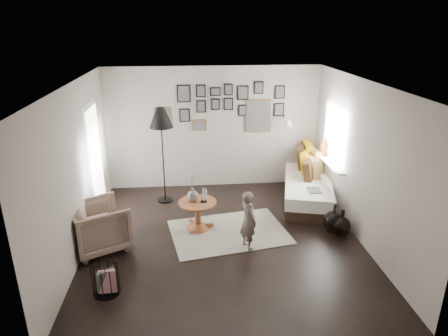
{
  "coord_description": "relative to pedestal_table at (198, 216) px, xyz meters",
  "views": [
    {
      "loc": [
        -0.55,
        -5.83,
        3.47
      ],
      "look_at": [
        0.05,
        0.5,
        1.1
      ],
      "focal_mm": 32.0,
      "sensor_mm": 36.0,
      "label": 1
    }
  ],
  "objects": [
    {
      "name": "ground",
      "position": [
        0.42,
        -0.43,
        -0.24
      ],
      "size": [
        4.8,
        4.8,
        0.0
      ],
      "primitive_type": "plane",
      "color": "black",
      "rests_on": "ground"
    },
    {
      "name": "armchair",
      "position": [
        -1.58,
        -0.49,
        0.15
      ],
      "size": [
        1.15,
        1.14,
        0.78
      ],
      "primitive_type": "imported",
      "rotation": [
        0.0,
        0.0,
        2.06
      ],
      "color": "#745D4E",
      "rests_on": "ground"
    },
    {
      "name": "wall_right",
      "position": [
        2.67,
        -0.43,
        1.06
      ],
      "size": [
        0.0,
        4.8,
        4.8
      ],
      "primitive_type": "plane",
      "rotation": [
        1.57,
        0.0,
        -1.57
      ],
      "color": "#9D9389",
      "rests_on": "ground"
    },
    {
      "name": "wall_left",
      "position": [
        -1.83,
        -0.43,
        1.06
      ],
      "size": [
        0.0,
        4.8,
        4.8
      ],
      "primitive_type": "plane",
      "rotation": [
        1.57,
        0.0,
        1.57
      ],
      "color": "#9D9389",
      "rests_on": "ground"
    },
    {
      "name": "floor_lamp",
      "position": [
        -0.63,
        1.21,
        1.42
      ],
      "size": [
        0.45,
        0.45,
        1.93
      ],
      "rotation": [
        0.0,
        0.0,
        -0.34
      ],
      "color": "black",
      "rests_on": "ground"
    },
    {
      "name": "daybed",
      "position": [
        2.25,
        1.04,
        0.09
      ],
      "size": [
        1.37,
        2.21,
        1.02
      ],
      "rotation": [
        0.0,
        0.0,
        -0.25
      ],
      "color": "black",
      "rests_on": "ground"
    },
    {
      "name": "wall_front",
      "position": [
        0.42,
        -2.83,
        1.06
      ],
      "size": [
        4.5,
        0.0,
        4.5
      ],
      "primitive_type": "plane",
      "rotation": [
        -1.57,
        0.0,
        0.0
      ],
      "color": "#9D9389",
      "rests_on": "ground"
    },
    {
      "name": "armchair_cushion",
      "position": [
        -1.58,
        -0.44,
        0.24
      ],
      "size": [
        0.48,
        0.48,
        0.16
      ],
      "primitive_type": "cube",
      "rotation": [
        -0.21,
        0.0,
        0.45
      ],
      "color": "beige",
      "rests_on": "armchair"
    },
    {
      "name": "candles",
      "position": [
        0.11,
        0.0,
        0.4
      ],
      "size": [
        0.11,
        0.11,
        0.24
      ],
      "color": "black",
      "rests_on": "pedestal_table"
    },
    {
      "name": "magazine_basket",
      "position": [
        -1.29,
        -1.66,
        -0.03
      ],
      "size": [
        0.42,
        0.42,
        0.43
      ],
      "rotation": [
        0.0,
        0.0,
        0.25
      ],
      "color": "black",
      "rests_on": "ground"
    },
    {
      "name": "gallery_wall",
      "position": [
        0.7,
        1.95,
        1.5
      ],
      "size": [
        2.74,
        0.03,
        1.08
      ],
      "color": "brown",
      "rests_on": "wall_back"
    },
    {
      "name": "window_right",
      "position": [
        2.59,
        0.91,
        0.69
      ],
      "size": [
        0.15,
        1.32,
        1.3
      ],
      "color": "white",
      "rests_on": "wall_right"
    },
    {
      "name": "demijohn_small",
      "position": [
        2.42,
        -0.49,
        -0.06
      ],
      "size": [
        0.31,
        0.31,
        0.48
      ],
      "color": "black",
      "rests_on": "ground"
    },
    {
      "name": "demijohn_large",
      "position": [
        2.32,
        -0.37,
        -0.03
      ],
      "size": [
        0.35,
        0.35,
        0.53
      ],
      "color": "black",
      "rests_on": "ground"
    },
    {
      "name": "magazine_on_daybed",
      "position": [
        2.2,
        0.39,
        0.24
      ],
      "size": [
        0.25,
        0.33,
        0.02
      ],
      "primitive_type": "cube",
      "rotation": [
        0.0,
        0.0,
        -0.08
      ],
      "color": "black",
      "rests_on": "daybed"
    },
    {
      "name": "wall_back",
      "position": [
        0.42,
        1.97,
        1.06
      ],
      "size": [
        4.5,
        0.0,
        4.5
      ],
      "primitive_type": "plane",
      "rotation": [
        1.57,
        0.0,
        0.0
      ],
      "color": "#9D9389",
      "rests_on": "ground"
    },
    {
      "name": "wall_sconce",
      "position": [
        1.97,
        1.7,
        1.22
      ],
      "size": [
        0.18,
        0.36,
        0.16
      ],
      "color": "white",
      "rests_on": "wall_back"
    },
    {
      "name": "vase",
      "position": [
        -0.08,
        0.02,
        0.42
      ],
      "size": [
        0.19,
        0.19,
        0.47
      ],
      "color": "black",
      "rests_on": "pedestal_table"
    },
    {
      "name": "pedestal_table",
      "position": [
        0.0,
        0.0,
        0.0
      ],
      "size": [
        0.66,
        0.66,
        0.52
      ],
      "rotation": [
        0.0,
        0.0,
        -0.23
      ],
      "color": "brown",
      "rests_on": "ground"
    },
    {
      "name": "ceiling",
      "position": [
        0.42,
        -0.43,
        2.36
      ],
      "size": [
        4.8,
        4.8,
        0.0
      ],
      "primitive_type": "plane",
      "rotation": [
        3.14,
        0.0,
        0.0
      ],
      "color": "white",
      "rests_on": "wall_back"
    },
    {
      "name": "door_left",
      "position": [
        -1.82,
        0.77,
        0.81
      ],
      "size": [
        0.0,
        2.14,
        2.14
      ],
      "color": "white",
      "rests_on": "wall_left"
    },
    {
      "name": "child",
      "position": [
        0.78,
        -0.71,
        0.26
      ],
      "size": [
        0.37,
        0.43,
        0.99
      ],
      "primitive_type": "imported",
      "rotation": [
        0.0,
        0.0,
        2.03
      ],
      "color": "#6D5D56",
      "rests_on": "ground"
    },
    {
      "name": "rug",
      "position": [
        0.53,
        -0.19,
        -0.23
      ],
      "size": [
        2.17,
        1.69,
        0.01
      ],
      "primitive_type": "cube",
      "rotation": [
        0.0,
        0.0,
        0.18
      ],
      "color": "silver",
      "rests_on": "ground"
    }
  ]
}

